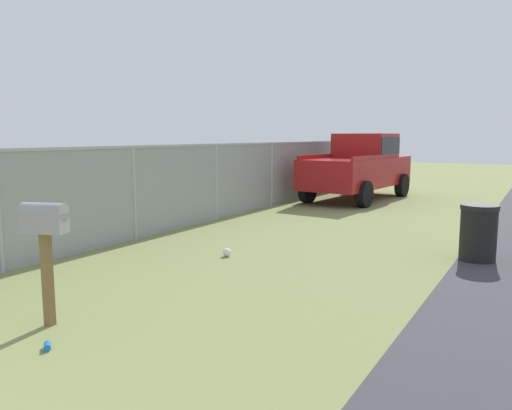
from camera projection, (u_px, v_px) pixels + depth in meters
mailbox at (45, 228)px, 5.22m from camera, size 0.35×0.51×1.33m
pickup_truck at (360, 165)px, 15.98m from camera, size 4.95×2.40×2.09m
trash_bin at (478, 232)px, 8.10m from camera, size 0.60×0.60×0.92m
fence_section at (180, 184)px, 10.85m from camera, size 19.52×0.07×1.83m
litter_bag_midfield_a at (227, 252)px, 8.41m from camera, size 0.14×0.14×0.14m
litter_can_far_scatter at (47, 346)px, 4.75m from camera, size 0.13×0.14×0.07m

